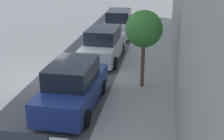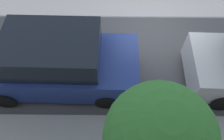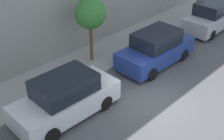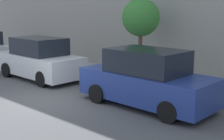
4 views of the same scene
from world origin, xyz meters
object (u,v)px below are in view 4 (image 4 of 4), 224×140
parked_suv_second (146,80)px  street_tree (141,18)px  parked_suv_third (39,59)px  parking_meter_far (2,43)px

parked_suv_second → street_tree: 4.11m
parked_suv_third → parking_meter_far: parked_suv_third is taller
parked_suv_third → parking_meter_far: bearing=75.7°
parked_suv_second → parking_meter_far: (1.76, 13.15, 0.14)m
parking_meter_far → street_tree: 10.99m
parked_suv_third → parking_meter_far: 6.99m
parked_suv_second → street_tree: bearing=41.0°
street_tree → parked_suv_third: bearing=123.8°
parked_suv_third → parking_meter_far: size_ratio=3.22×
parked_suv_second → street_tree: street_tree is taller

